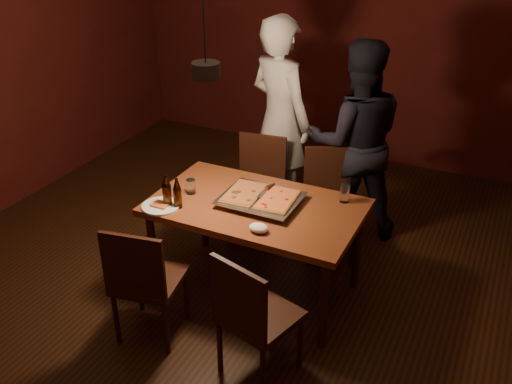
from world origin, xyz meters
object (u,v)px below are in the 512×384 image
at_px(beer_bottle_b, 177,193).
at_px(diner_white, 280,120).
at_px(dining_table, 256,213).
at_px(chair_near_left, 143,274).
at_px(chair_far_right, 330,192).
at_px(plate_slice, 161,206).
at_px(beer_bottle_a, 167,190).
at_px(chair_far_left, 259,178).
at_px(pizza_tray, 261,200).
at_px(diner_dark, 355,141).
at_px(chair_near_right, 251,309).
at_px(pendant_lamp, 206,69).

relative_size(beer_bottle_b, diner_white, 0.12).
bearing_deg(dining_table, chair_near_left, -117.43).
height_order(chair_far_right, plate_slice, chair_far_right).
bearing_deg(chair_near_left, chair_far_right, 55.57).
xyz_separation_m(chair_far_right, beer_bottle_a, (-0.85, -1.08, 0.34)).
bearing_deg(chair_far_left, pizza_tray, 108.56).
xyz_separation_m(diner_white, diner_dark, (0.70, -0.02, -0.06)).
bearing_deg(beer_bottle_b, pizza_tray, 31.43).
distance_m(dining_table, plate_slice, 0.68).
bearing_deg(chair_far_left, diner_dark, -159.33).
bearing_deg(pizza_tray, beer_bottle_a, -152.35).
relative_size(dining_table, plate_slice, 5.56).
xyz_separation_m(dining_table, chair_near_right, (0.36, -0.82, -0.14)).
bearing_deg(chair_near_left, diner_dark, 57.70).
relative_size(pizza_tray, beer_bottle_b, 2.41).
bearing_deg(pizza_tray, dining_table, -130.95).
relative_size(beer_bottle_b, diner_dark, 0.13).
height_order(beer_bottle_b, plate_slice, beer_bottle_b).
bearing_deg(dining_table, chair_near_right, -66.13).
bearing_deg(plate_slice, chair_near_left, -70.92).
height_order(chair_near_right, diner_white, diner_white).
relative_size(plate_slice, pendant_lamp, 0.25).
height_order(chair_near_left, pendant_lamp, pendant_lamp).
relative_size(chair_near_left, diner_white, 0.26).
height_order(chair_far_left, diner_white, diner_white).
relative_size(plate_slice, diner_white, 0.15).
relative_size(chair_near_left, diner_dark, 0.28).
bearing_deg(pizza_tray, beer_bottle_b, -149.61).
distance_m(chair_far_right, diner_white, 0.84).
distance_m(beer_bottle_a, pendant_lamp, 0.94).
height_order(plate_slice, pendant_lamp, pendant_lamp).
xyz_separation_m(chair_far_left, chair_near_right, (0.71, -1.60, 0.00)).
bearing_deg(pendant_lamp, plate_slice, -161.59).
height_order(beer_bottle_a, plate_slice, beer_bottle_a).
distance_m(chair_far_left, chair_near_left, 1.60).
relative_size(chair_far_left, chair_near_left, 0.99).
relative_size(chair_far_left, diner_dark, 0.28).
relative_size(chair_far_right, chair_near_right, 1.07).
xyz_separation_m(chair_far_left, beer_bottle_b, (-0.13, -1.06, 0.33)).
height_order(dining_table, chair_far_right, chair_far_right).
bearing_deg(chair_near_left, pizza_tray, 51.57).
relative_size(diner_white, pendant_lamp, 1.69).
height_order(dining_table, chair_near_right, chair_near_right).
bearing_deg(beer_bottle_b, dining_table, 30.25).
bearing_deg(diner_dark, dining_table, 47.62).
relative_size(beer_bottle_a, pendant_lamp, 0.22).
bearing_deg(chair_far_left, beer_bottle_b, 75.36).
xyz_separation_m(chair_far_right, diner_dark, (0.08, 0.37, 0.33)).
bearing_deg(diner_dark, beer_bottle_b, 34.80).
bearing_deg(beer_bottle_a, chair_far_left, 78.98).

